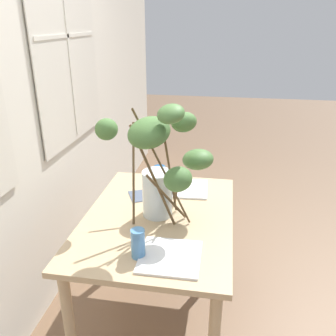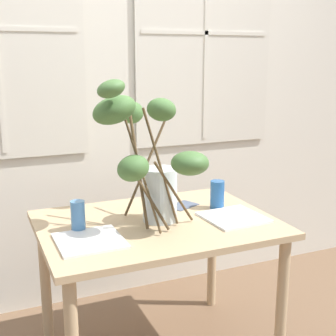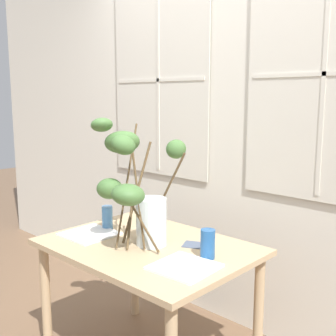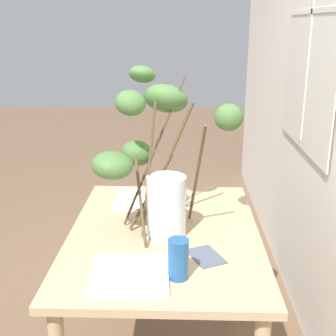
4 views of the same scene
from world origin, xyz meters
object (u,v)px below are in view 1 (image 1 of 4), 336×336
dining_table (159,231)px  plate_square_right (186,188)px  drinking_glass_blue_right (160,177)px  plate_square_left (170,257)px  drinking_glass_blue_left (138,243)px  vase_with_branches (162,166)px

dining_table → plate_square_right: bearing=-16.8°
drinking_glass_blue_right → plate_square_left: drinking_glass_blue_right is taller
dining_table → drinking_glass_blue_left: 0.41m
vase_with_branches → dining_table: bearing=29.8°
vase_with_branches → drinking_glass_blue_left: size_ratio=4.97×
drinking_glass_blue_right → plate_square_right: 0.18m
vase_with_branches → plate_square_left: size_ratio=2.53×
vase_with_branches → drinking_glass_blue_right: vase_with_branches is taller
plate_square_left → plate_square_right: same height
dining_table → plate_square_right: (0.36, -0.11, 0.10)m
drinking_glass_blue_right → plate_square_left: size_ratio=0.53×
dining_table → plate_square_left: size_ratio=4.01×
drinking_glass_blue_left → plate_square_right: (0.73, -0.13, -0.06)m
vase_with_branches → plate_square_left: bearing=-163.1°
vase_with_branches → drinking_glass_blue_left: 0.41m
dining_table → plate_square_left: 0.39m
dining_table → drinking_glass_blue_left: (-0.37, 0.02, 0.17)m
vase_with_branches → drinking_glass_blue_left: (-0.32, 0.05, -0.25)m
plate_square_right → drinking_glass_blue_left: bearing=170.0°
dining_table → plate_square_right: size_ratio=4.06×
drinking_glass_blue_left → plate_square_left: size_ratio=0.51×
plate_square_right → vase_with_branches: bearing=169.3°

